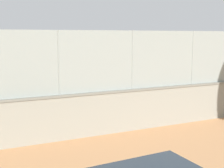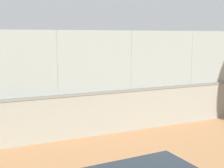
# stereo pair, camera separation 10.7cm
# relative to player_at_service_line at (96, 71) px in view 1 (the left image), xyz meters

# --- Properties ---
(ground_plane) EXTENTS (260.00, 260.00, 0.00)m
(ground_plane) POSITION_rel_player_at_service_line_xyz_m (4.21, 1.35, -0.90)
(ground_plane) COLOR tan
(perimeter_wall) EXTENTS (30.69, 0.82, 1.70)m
(perimeter_wall) POSITION_rel_player_at_service_line_xyz_m (3.57, 13.19, -0.04)
(perimeter_wall) COLOR gray
(perimeter_wall) RESTS_ON ground_plane
(fence_panel_on_wall) EXTENTS (30.14, 0.49, 2.33)m
(fence_panel_on_wall) POSITION_rel_player_at_service_line_xyz_m (3.57, 13.19, 1.97)
(fence_panel_on_wall) COLOR gray
(fence_panel_on_wall) RESTS_ON perimeter_wall
(player_at_service_line) EXTENTS (1.22, 0.73, 1.54)m
(player_at_service_line) POSITION_rel_player_at_service_line_xyz_m (0.00, 0.00, 0.00)
(player_at_service_line) COLOR navy
(player_at_service_line) RESTS_ON ground_plane
(player_near_wall_returning) EXTENTS (1.05, 0.85, 1.48)m
(player_near_wall_returning) POSITION_rel_player_at_service_line_xyz_m (2.64, 7.21, -0.04)
(player_near_wall_returning) COLOR navy
(player_near_wall_returning) RESTS_ON ground_plane
(sports_ball) EXTENTS (0.09, 0.09, 0.09)m
(sports_ball) POSITION_rel_player_at_service_line_xyz_m (-0.63, 0.64, 0.41)
(sports_ball) COLOR orange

